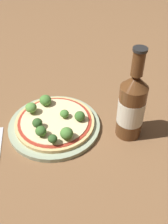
% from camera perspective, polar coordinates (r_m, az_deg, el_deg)
% --- Properties ---
extents(ground_plane, '(3.00, 3.00, 0.00)m').
position_cam_1_polar(ground_plane, '(0.71, -5.70, -3.07)').
color(ground_plane, brown).
extents(plate, '(0.24, 0.24, 0.01)m').
position_cam_1_polar(plate, '(0.70, -6.44, -2.92)').
color(plate, '#93A384').
rests_on(plate, ground_plane).
extents(pizza, '(0.21, 0.21, 0.01)m').
position_cam_1_polar(pizza, '(0.69, -6.32, -2.21)').
color(pizza, tan).
rests_on(pizza, plate).
extents(broccoli_floret_0, '(0.02, 0.02, 0.03)m').
position_cam_1_polar(broccoli_floret_0, '(0.62, -6.85, -5.81)').
color(broccoli_floret_0, '#7A9E5B').
rests_on(broccoli_floret_0, pizza).
extents(broccoli_floret_1, '(0.03, 0.03, 0.03)m').
position_cam_1_polar(broccoli_floret_1, '(0.63, -4.08, -4.74)').
color(broccoli_floret_1, '#7A9E5B').
rests_on(broccoli_floret_1, pizza).
extents(broccoli_floret_2, '(0.03, 0.03, 0.03)m').
position_cam_1_polar(broccoli_floret_2, '(0.74, -8.39, 2.56)').
color(broccoli_floret_2, '#7A9E5B').
rests_on(broccoli_floret_2, pizza).
extents(broccoli_floret_3, '(0.03, 0.03, 0.03)m').
position_cam_1_polar(broccoli_floret_3, '(0.71, -11.45, 0.95)').
color(broccoli_floret_3, '#7A9E5B').
rests_on(broccoli_floret_3, pizza).
extents(broccoli_floret_4, '(0.02, 0.02, 0.02)m').
position_cam_1_polar(broccoli_floret_4, '(0.69, -4.31, -0.32)').
color(broccoli_floret_4, '#7A9E5B').
rests_on(broccoli_floret_4, pizza).
extents(broccoli_floret_5, '(0.03, 0.03, 0.03)m').
position_cam_1_polar(broccoli_floret_5, '(0.68, -0.94, -0.91)').
color(broccoli_floret_5, '#7A9E5B').
rests_on(broccoli_floret_5, pizza).
extents(broccoli_floret_6, '(0.03, 0.03, 0.03)m').
position_cam_1_polar(broccoli_floret_6, '(0.67, -10.12, -2.36)').
color(broccoli_floret_6, '#7A9E5B').
rests_on(broccoli_floret_6, pizza).
extents(broccoli_floret_7, '(0.03, 0.03, 0.03)m').
position_cam_1_polar(broccoli_floret_7, '(0.64, -9.37, -4.12)').
color(broccoli_floret_7, '#7A9E5B').
rests_on(broccoli_floret_7, pizza).
extents(beer_bottle, '(0.07, 0.07, 0.24)m').
position_cam_1_polar(beer_bottle, '(0.64, 10.34, 1.36)').
color(beer_bottle, '#563319').
rests_on(beer_bottle, ground_plane).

